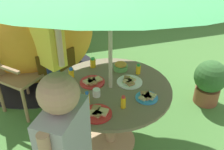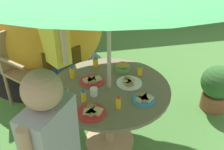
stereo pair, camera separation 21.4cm
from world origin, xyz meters
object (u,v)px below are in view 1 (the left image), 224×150
Objects in this scene: plate_back_edge at (129,82)px; juice_bottle_near_left at (71,74)px; garden_table at (111,101)px; plate_mid_left at (92,82)px; dome_tent at (31,29)px; child_in_yellow_shirt at (49,43)px; wooden_chair at (15,68)px; juice_bottle_near_right at (93,63)px; plate_center_back at (147,97)px; cup_near at (97,93)px; potted_plant at (210,81)px; juice_bottle_far_left at (138,69)px; juice_bottle_far_right at (123,102)px; plate_mid_right at (97,113)px; snack_bowl at (121,66)px; juice_bottle_center_front at (87,98)px.

juice_bottle_near_left is (-0.53, 0.22, 0.05)m from plate_back_edge.
garden_table is 4.76× the size of plate_mid_left.
dome_tent is 0.95m from child_in_yellow_shirt.
plate_back_edge is at bearing -83.55° from wooden_chair.
plate_mid_left is at bearing 139.00° from garden_table.
plate_mid_left is at bearing -90.96° from wooden_chair.
juice_bottle_near_right is at bearing -81.45° from dome_tent.
plate_center_back is 2.83× the size of cup_near.
juice_bottle_far_left reaches higher than potted_plant.
juice_bottle_near_right is 0.91× the size of juice_bottle_far_right.
dome_tent is 8.94× the size of plate_mid_right.
juice_bottle_near_right is 1.00× the size of juice_bottle_far_left.
juice_bottle_near_right is at bearing 152.71° from snack_bowl.
child_in_yellow_shirt reaches higher than juice_bottle_far_right.
child_in_yellow_shirt is at bearing 143.16° from snack_bowl.
juice_bottle_center_front is (-0.12, -0.29, 0.04)m from plate_mid_left.
dome_tent is at bearing 122.63° from juice_bottle_far_left.
garden_table is 0.26m from plate_mid_left.
juice_bottle_near_left is 0.66m from juice_bottle_far_right.
snack_bowl is 0.75× the size of plate_center_back.
wooden_chair is 1.46m from plate_mid_right.
garden_table is 4.67× the size of plate_mid_right.
wooden_chair reaches higher than plate_back_edge.
wooden_chair is at bearing 164.47° from potted_plant.
juice_bottle_center_front reaches higher than plate_mid_right.
juice_bottle_near_right and juice_bottle_far_left have the same top height.
wooden_chair is 8.37× the size of juice_bottle_far_right.
dome_tent reaches higher than juice_bottle_far_right.
juice_bottle_far_left is at bearing -41.61° from snack_bowl.
dome_tent is at bearing 116.73° from plate_back_edge.
juice_bottle_center_front is at bearing -152.16° from juice_bottle_far_left.
plate_back_edge is at bearing 18.01° from cup_near.
plate_back_edge is 2.34× the size of juice_bottle_far_left.
snack_bowl is 0.62× the size of plate_mid_left.
plate_mid_left reaches higher than potted_plant.
snack_bowl is 0.27m from plate_back_edge.
plate_back_edge is (0.20, 0.02, 0.17)m from garden_table.
plate_mid_right is (-0.07, -0.47, -0.00)m from plate_mid_left.
garden_table is 0.84× the size of child_in_yellow_shirt.
dome_tent is (-0.65, 1.71, 0.17)m from garden_table.
plate_back_edge is (0.68, -0.77, -0.16)m from child_in_yellow_shirt.
plate_center_back is 0.45m from cup_near.
potted_plant is 5.54× the size of juice_bottle_near_right.
plate_center_back is (0.48, 0.08, 0.00)m from plate_mid_right.
snack_bowl is at bearing 55.24° from garden_table.
plate_back_edge is 1.01× the size of plate_mid_right.
potted_plant is 2.39× the size of plate_mid_right.
wooden_chair reaches higher than snack_bowl.
dome_tent is at bearing 108.13° from juice_bottle_far_right.
juice_bottle_far_right is at bearing -7.19° from child_in_yellow_shirt.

